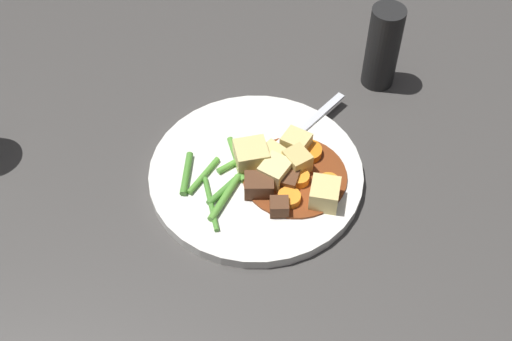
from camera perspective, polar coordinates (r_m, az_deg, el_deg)
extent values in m
plane|color=#423F3D|center=(0.85, 0.00, -0.63)|extent=(3.00, 3.00, 0.00)
cylinder|color=white|center=(0.84, 0.00, -0.32)|extent=(0.27, 0.27, 0.01)
cylinder|color=brown|center=(0.83, 3.27, -0.48)|extent=(0.13, 0.13, 0.00)
cylinder|color=orange|center=(0.80, 2.80, -2.36)|extent=(0.04, 0.04, 0.01)
cylinder|color=orange|center=(0.82, 3.62, -0.69)|extent=(0.04, 0.04, 0.01)
cylinder|color=orange|center=(0.85, 4.43, 1.54)|extent=(0.03, 0.03, 0.01)
cylinder|color=orange|center=(0.82, 6.11, -1.03)|extent=(0.03, 0.03, 0.01)
cube|color=#E5CC7A|center=(0.80, 5.79, -1.97)|extent=(0.04, 0.04, 0.03)
cube|color=#EAD68C|center=(0.82, 1.62, -0.10)|extent=(0.04, 0.05, 0.03)
cube|color=#E5CC7A|center=(0.83, -0.40, 1.25)|extent=(0.05, 0.05, 0.03)
cube|color=#E5CC7A|center=(0.83, 1.20, 0.99)|extent=(0.04, 0.05, 0.02)
cube|color=#E5CC7A|center=(0.85, 3.38, 2.23)|extent=(0.04, 0.04, 0.03)
cube|color=#DBBC6B|center=(0.83, 3.48, 0.74)|extent=(0.04, 0.04, 0.03)
cube|color=#56331E|center=(0.79, 1.97, -3.07)|extent=(0.02, 0.02, 0.02)
cube|color=#56331E|center=(0.82, 2.66, -0.77)|extent=(0.03, 0.03, 0.02)
cube|color=#56331E|center=(0.81, 0.26, -1.26)|extent=(0.04, 0.03, 0.02)
cylinder|color=#4C8E33|center=(0.82, -2.07, -1.06)|extent=(0.05, 0.07, 0.01)
cylinder|color=#599E38|center=(0.83, -4.43, -0.43)|extent=(0.03, 0.06, 0.01)
cylinder|color=#4C8E33|center=(0.80, -3.82, -2.78)|extent=(0.03, 0.08, 0.01)
cylinder|color=#599E38|center=(0.81, -2.64, -2.29)|extent=(0.03, 0.07, 0.01)
cylinder|color=#4C8E33|center=(0.83, -5.86, -0.25)|extent=(0.01, 0.06, 0.01)
cylinder|color=#599E38|center=(0.84, -1.29, 0.97)|extent=(0.06, 0.05, 0.01)
cylinder|color=#599E38|center=(0.84, -1.64, 0.95)|extent=(0.03, 0.07, 0.01)
cube|color=silver|center=(0.90, 5.02, 4.43)|extent=(0.07, 0.10, 0.00)
cube|color=silver|center=(0.86, 2.29, 2.06)|extent=(0.03, 0.03, 0.00)
cylinder|color=silver|center=(0.85, 0.50, 1.23)|extent=(0.03, 0.04, 0.00)
cylinder|color=silver|center=(0.85, 0.82, 1.02)|extent=(0.03, 0.04, 0.00)
cylinder|color=silver|center=(0.84, 1.15, 0.80)|extent=(0.03, 0.04, 0.00)
cylinder|color=silver|center=(0.84, 1.47, 0.59)|extent=(0.03, 0.04, 0.00)
cylinder|color=black|center=(0.94, 10.61, 10.15)|extent=(0.05, 0.05, 0.12)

